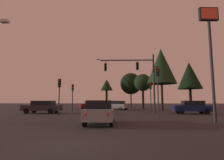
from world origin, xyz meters
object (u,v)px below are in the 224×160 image
tree_left_far (161,66)px  tree_right_cluster (143,83)px  car_crossing_right (42,107)px  tree_behind_sign (189,76)px  car_nearside_lane (100,112)px  tree_center_horizon (131,84)px  traffic_light_corner_left (73,92)px  traffic_signal_mast_arm (137,73)px  traffic_light_far_side (158,81)px  car_crossing_left (192,107)px  store_sign_illuminated (210,38)px  traffic_light_corner_right (151,91)px  tree_lot_edge (107,85)px  car_parked_lot (92,105)px  car_far_lane (116,105)px  traffic_light_median (59,89)px

tree_left_far → tree_right_cluster: 7.29m
car_crossing_right → tree_behind_sign: bearing=27.2°
car_nearside_lane → tree_center_horizon: (2.83, 32.30, 4.91)m
traffic_light_corner_left → car_nearside_lane: 13.99m
traffic_signal_mast_arm → traffic_light_corner_left: traffic_signal_mast_arm is taller
car_nearside_lane → traffic_light_far_side: bearing=51.9°
car_crossing_left → car_crossing_right: (-17.71, -0.62, 0.00)m
car_crossing_right → store_sign_illuminated: size_ratio=0.55×
traffic_light_corner_right → tree_center_horizon: tree_center_horizon is taller
traffic_signal_mast_arm → store_sign_illuminated: bearing=-58.0°
tree_left_far → tree_lot_edge: (-10.21, 14.24, -1.73)m
car_parked_lot → tree_behind_sign: (17.42, -0.90, 5.09)m
traffic_signal_mast_arm → tree_lot_edge: size_ratio=1.05×
traffic_light_corner_left → car_crossing_right: size_ratio=0.82×
tree_behind_sign → tree_left_far: (-5.51, -3.63, 1.05)m
car_crossing_left → tree_right_cluster: (-4.40, 13.23, 4.20)m
tree_behind_sign → tree_left_far: size_ratio=0.85×
car_crossing_right → car_parked_lot: bearing=72.4°
car_nearside_lane → tree_left_far: (7.22, 16.59, 6.14)m
traffic_light_corner_right → tree_lot_edge: size_ratio=0.60×
traffic_light_corner_left → tree_behind_sign: (18.46, 7.61, 3.19)m
car_parked_lot → car_far_lane: bearing=-28.0°
car_crossing_left → tree_behind_sign: (3.43, 10.24, 5.09)m
car_crossing_right → tree_behind_sign: tree_behind_sign is taller
tree_center_horizon → tree_right_cluster: size_ratio=1.24×
traffic_light_corner_right → tree_behind_sign: 11.32m
tree_right_cluster → car_nearside_lane: bearing=-101.9°
traffic_light_corner_right → tree_right_cluster: (-0.05, 10.63, 2.16)m
traffic_light_corner_left → car_parked_lot: 8.78m
traffic_light_corner_right → tree_center_horizon: bearing=96.1°
traffic_light_corner_left → car_far_lane: traffic_light_corner_left is taller
car_far_lane → traffic_light_median: bearing=-114.2°
traffic_light_corner_right → tree_behind_sign: bearing=44.5°
tree_left_far → car_parked_lot: bearing=159.2°
traffic_signal_mast_arm → traffic_light_far_side: traffic_signal_mast_arm is taller
traffic_light_median → car_far_lane: (5.34, 11.88, -1.94)m
store_sign_illuminated → tree_lot_edge: (-10.85, 29.36, -0.83)m
store_sign_illuminated → car_nearside_lane: bearing=-169.4°
car_crossing_right → traffic_light_far_side: bearing=-13.8°
tree_lot_edge → traffic_light_corner_right: bearing=-66.5°
car_far_lane → tree_center_horizon: tree_center_horizon is taller
tree_left_far → traffic_light_median: bearing=-142.1°
traffic_light_far_side → store_sign_illuminated: bearing=-56.7°
tree_left_far → tree_center_horizon: tree_left_far is taller
traffic_signal_mast_arm → tree_behind_sign: 14.68m
store_sign_illuminated → tree_right_cluster: 21.98m
traffic_light_median → tree_right_cluster: tree_right_cluster is taller
car_far_lane → tree_right_cluster: (4.95, 4.57, 4.20)m
store_sign_illuminated → tree_left_far: tree_left_far is taller
car_crossing_right → store_sign_illuminated: store_sign_illuminated is taller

